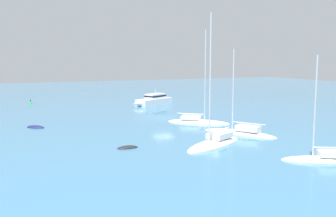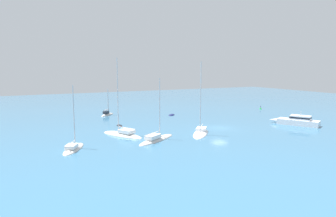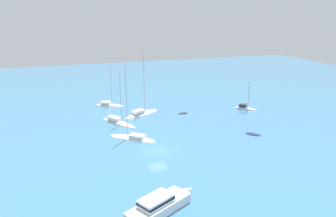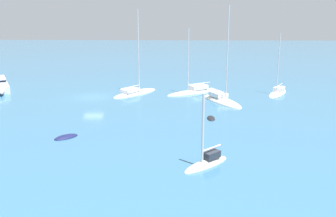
% 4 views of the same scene
% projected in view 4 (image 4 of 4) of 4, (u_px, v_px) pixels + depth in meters
% --- Properties ---
extents(ground_plane, '(160.00, 160.00, 0.00)m').
position_uv_depth(ground_plane, '(93.00, 97.00, 51.53)').
color(ground_plane, teal).
extents(sloop, '(5.66, 7.67, 9.04)m').
position_uv_depth(sloop, '(193.00, 92.00, 54.11)').
color(sloop, silver).
rests_on(sloop, ground).
extents(yacht, '(7.71, 5.33, 12.02)m').
position_uv_depth(yacht, '(222.00, 101.00, 49.26)').
color(yacht, silver).
rests_on(yacht, ground).
extents(tender, '(2.37, 2.41, 0.50)m').
position_uv_depth(tender, '(66.00, 138.00, 36.24)').
color(tender, '#191E4C').
rests_on(tender, ground).
extents(yacht_1, '(7.09, 6.39, 11.36)m').
position_uv_depth(yacht_1, '(135.00, 93.00, 53.57)').
color(yacht_1, white).
rests_on(yacht_1, ground).
extents(yacht_2, '(3.97, 4.03, 6.02)m').
position_uv_depth(yacht_2, '(207.00, 163.00, 30.06)').
color(yacht_2, silver).
rests_on(yacht_2, ground).
extents(sailboat, '(5.92, 4.29, 8.33)m').
position_uv_depth(sailboat, '(278.00, 93.00, 53.60)').
color(sailboat, silver).
rests_on(sailboat, ground).
extents(skiff, '(1.87, 0.83, 0.45)m').
position_uv_depth(skiff, '(211.00, 119.00, 42.10)').
color(skiff, black).
rests_on(skiff, ground).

